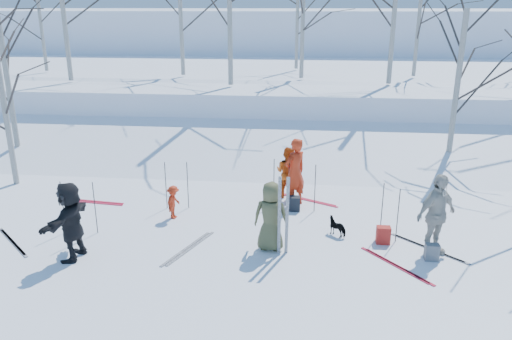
# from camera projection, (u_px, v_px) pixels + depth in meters

# --- Properties ---
(ground) EXTENTS (120.00, 120.00, 0.00)m
(ground) POSITION_uv_depth(u_px,v_px,m) (250.00, 241.00, 11.94)
(ground) COLOR white
(ground) RESTS_ON ground
(snow_ramp) EXTENTS (70.00, 9.49, 4.12)m
(snow_ramp) POSITION_uv_depth(u_px,v_px,m) (271.00, 153.00, 18.51)
(snow_ramp) COLOR white
(snow_ramp) RESTS_ON ground
(snow_plateau) EXTENTS (70.00, 18.00, 2.20)m
(snow_plateau) POSITION_uv_depth(u_px,v_px,m) (284.00, 88.00, 27.68)
(snow_plateau) COLOR white
(snow_plateau) RESTS_ON ground
(far_hill) EXTENTS (90.00, 30.00, 6.00)m
(far_hill) POSITION_uv_depth(u_px,v_px,m) (295.00, 43.00, 47.20)
(far_hill) COLOR white
(far_hill) RESTS_ON ground
(skier_olive_center) EXTENTS (0.84, 0.59, 1.63)m
(skier_olive_center) POSITION_uv_depth(u_px,v_px,m) (271.00, 216.00, 11.30)
(skier_olive_center) COLOR #4C4E2F
(skier_olive_center) RESTS_ON ground
(skier_red_north) EXTENTS (0.83, 0.81, 1.93)m
(skier_red_north) POSITION_uv_depth(u_px,v_px,m) (295.00, 172.00, 13.83)
(skier_red_north) COLOR red
(skier_red_north) RESTS_ON ground
(skier_redor_behind) EXTENTS (0.93, 0.86, 1.52)m
(skier_redor_behind) POSITION_uv_depth(u_px,v_px,m) (288.00, 172.00, 14.44)
(skier_redor_behind) COLOR #CF4E0F
(skier_redor_behind) RESTS_ON ground
(skier_red_seated) EXTENTS (0.43, 0.63, 0.90)m
(skier_red_seated) POSITION_uv_depth(u_px,v_px,m) (174.00, 202.00, 13.10)
(skier_red_seated) COLOR red
(skier_red_seated) RESTS_ON ground
(skier_cream_east) EXTENTS (1.18, 1.01, 1.89)m
(skier_cream_east) POSITION_uv_depth(u_px,v_px,m) (436.00, 215.00, 11.07)
(skier_cream_east) COLOR beige
(skier_cream_east) RESTS_ON ground
(skier_grey_west) EXTENTS (0.70, 1.70, 1.79)m
(skier_grey_west) POSITION_uv_depth(u_px,v_px,m) (71.00, 221.00, 10.88)
(skier_grey_west) COLOR black
(skier_grey_west) RESTS_ON ground
(dog) EXTENTS (0.57, 0.51, 0.45)m
(dog) POSITION_uv_depth(u_px,v_px,m) (338.00, 226.00, 12.19)
(dog) COLOR black
(dog) RESTS_ON ground
(upright_ski_left) EXTENTS (0.08, 0.16, 1.90)m
(upright_ski_left) POSITION_uv_depth(u_px,v_px,m) (279.00, 216.00, 10.99)
(upright_ski_left) COLOR silver
(upright_ski_left) RESTS_ON ground
(upright_ski_right) EXTENTS (0.10, 0.23, 1.89)m
(upright_ski_right) POSITION_uv_depth(u_px,v_px,m) (287.00, 216.00, 10.99)
(upright_ski_right) COLOR silver
(upright_ski_right) RESTS_ON ground
(ski_pair_a) EXTENTS (2.10, 2.10, 0.02)m
(ski_pair_a) POSITION_uv_depth(u_px,v_px,m) (429.00, 248.00, 11.56)
(ski_pair_a) COLOR silver
(ski_pair_a) RESTS_ON ground
(ski_pair_b) EXTENTS (2.06, 2.10, 0.02)m
(ski_pair_b) POSITION_uv_depth(u_px,v_px,m) (396.00, 266.00, 10.80)
(ski_pair_b) COLOR red
(ski_pair_b) RESTS_ON ground
(ski_pair_c) EXTENTS (1.49, 2.04, 0.02)m
(ski_pair_c) POSITION_uv_depth(u_px,v_px,m) (189.00, 248.00, 11.56)
(ski_pair_c) COLOR silver
(ski_pair_c) RESTS_ON ground
(ski_pair_d) EXTENTS (2.09, 2.10, 0.02)m
(ski_pair_d) POSITION_uv_depth(u_px,v_px,m) (13.00, 242.00, 11.87)
(ski_pair_d) COLOR silver
(ski_pair_d) RESTS_ON ground
(ski_pair_e) EXTENTS (1.77, 2.06, 0.02)m
(ski_pair_e) POSITION_uv_depth(u_px,v_px,m) (307.00, 200.00, 14.45)
(ski_pair_e) COLOR red
(ski_pair_e) RESTS_ON ground
(ski_pair_f) EXTENTS (0.63, 1.95, 0.02)m
(ski_pair_f) POSITION_uv_depth(u_px,v_px,m) (92.00, 202.00, 14.30)
(ski_pair_f) COLOR red
(ski_pair_f) RESTS_ON ground
(ski_pole_a) EXTENTS (0.02, 0.02, 1.34)m
(ski_pole_a) POSITION_uv_depth(u_px,v_px,m) (188.00, 185.00, 13.69)
(ski_pole_a) COLOR black
(ski_pole_a) RESTS_ON ground
(ski_pole_b) EXTENTS (0.02, 0.02, 1.34)m
(ski_pole_b) POSITION_uv_depth(u_px,v_px,m) (166.00, 186.00, 13.66)
(ski_pole_b) COLOR black
(ski_pole_b) RESTS_ON ground
(ski_pole_c) EXTENTS (0.02, 0.02, 1.34)m
(ski_pole_c) POSITION_uv_depth(u_px,v_px,m) (315.00, 188.00, 13.46)
(ski_pole_c) COLOR black
(ski_pole_c) RESTS_ON ground
(ski_pole_d) EXTENTS (0.02, 0.02, 1.34)m
(ski_pole_d) POSITION_uv_depth(u_px,v_px,m) (398.00, 216.00, 11.72)
(ski_pole_d) COLOR black
(ski_pole_d) RESTS_ON ground
(ski_pole_e) EXTENTS (0.02, 0.02, 1.34)m
(ski_pole_e) POSITION_uv_depth(u_px,v_px,m) (382.00, 209.00, 12.09)
(ski_pole_e) COLOR black
(ski_pole_e) RESTS_ON ground
(ski_pole_f) EXTENTS (0.02, 0.02, 1.34)m
(ski_pole_f) POSITION_uv_depth(u_px,v_px,m) (274.00, 182.00, 13.95)
(ski_pole_f) COLOR black
(ski_pole_f) RESTS_ON ground
(ski_pole_g) EXTENTS (0.02, 0.02, 1.34)m
(ski_pole_g) POSITION_uv_depth(u_px,v_px,m) (63.00, 207.00, 12.19)
(ski_pole_g) COLOR black
(ski_pole_g) RESTS_ON ground
(ski_pole_h) EXTENTS (0.02, 0.02, 1.34)m
(ski_pole_h) POSITION_uv_depth(u_px,v_px,m) (95.00, 208.00, 12.16)
(ski_pole_h) COLOR black
(ski_pole_h) RESTS_ON ground
(ski_pole_i) EXTENTS (0.02, 0.02, 1.34)m
(ski_pole_i) POSITION_uv_depth(u_px,v_px,m) (79.00, 215.00, 11.77)
(ski_pole_i) COLOR black
(ski_pole_i) RESTS_ON ground
(ski_pole_j) EXTENTS (0.02, 0.02, 1.34)m
(ski_pole_j) POSITION_uv_depth(u_px,v_px,m) (289.00, 181.00, 13.99)
(ski_pole_j) COLOR black
(ski_pole_j) RESTS_ON ground
(backpack_red) EXTENTS (0.32, 0.22, 0.42)m
(backpack_red) POSITION_uv_depth(u_px,v_px,m) (383.00, 235.00, 11.77)
(backpack_red) COLOR #B0221B
(backpack_red) RESTS_ON ground
(backpack_grey) EXTENTS (0.30, 0.20, 0.38)m
(backpack_grey) POSITION_uv_depth(u_px,v_px,m) (432.00, 252.00, 11.00)
(backpack_grey) COLOR slate
(backpack_grey) RESTS_ON ground
(backpack_dark) EXTENTS (0.34, 0.24, 0.40)m
(backpack_dark) POSITION_uv_depth(u_px,v_px,m) (294.00, 204.00, 13.66)
(backpack_dark) COLOR black
(backpack_dark) RESTS_ON ground
(birch_plateau_a) EXTENTS (4.73, 4.73, 5.91)m
(birch_plateau_a) POSITION_uv_depth(u_px,v_px,m) (303.00, 10.00, 21.96)
(birch_plateau_a) COLOR silver
(birch_plateau_a) RESTS_ON snow_plateau
(birch_plateau_b) EXTENTS (4.03, 4.03, 4.89)m
(birch_plateau_b) POSITION_uv_depth(u_px,v_px,m) (297.00, 20.00, 25.50)
(birch_plateau_b) COLOR silver
(birch_plateau_b) RESTS_ON snow_plateau
(birch_plateau_c) EXTENTS (3.59, 3.59, 4.27)m
(birch_plateau_c) POSITION_uv_depth(u_px,v_px,m) (41.00, 27.00, 24.72)
(birch_plateau_c) COLOR silver
(birch_plateau_c) RESTS_ON snow_plateau
(birch_plateau_d) EXTENTS (4.57, 4.57, 5.67)m
(birch_plateau_d) POSITION_uv_depth(u_px,v_px,m) (181.00, 13.00, 23.00)
(birch_plateau_d) COLOR silver
(birch_plateau_d) RESTS_ON snow_plateau
(birch_plateau_e) EXTENTS (5.08, 5.08, 6.40)m
(birch_plateau_e) POSITION_uv_depth(u_px,v_px,m) (395.00, 4.00, 20.23)
(birch_plateau_e) COLOR silver
(birch_plateau_e) RESTS_ON snow_plateau
(birch_plateau_f) EXTENTS (5.27, 5.27, 6.68)m
(birch_plateau_f) POSITION_uv_depth(u_px,v_px,m) (62.00, 1.00, 21.11)
(birch_plateau_f) COLOR silver
(birch_plateau_f) RESTS_ON snow_plateau
(birch_plateau_h) EXTENTS (5.17, 5.17, 6.52)m
(birch_plateau_h) POSITION_uv_depth(u_px,v_px,m) (230.00, 3.00, 19.93)
(birch_plateau_h) COLOR silver
(birch_plateau_h) RESTS_ON snow_plateau
(birch_plateau_j) EXTENTS (3.84, 3.84, 4.63)m
(birch_plateau_j) POSITION_uv_depth(u_px,v_px,m) (418.00, 25.00, 22.78)
(birch_plateau_j) COLOR silver
(birch_plateau_j) RESTS_ON snow_plateau
(birch_edge_a) EXTENTS (4.03, 4.03, 4.90)m
(birch_edge_a) POSITION_uv_depth(u_px,v_px,m) (5.00, 107.00, 15.03)
(birch_edge_a) COLOR silver
(birch_edge_a) RESTS_ON ground
(birch_edge_d) EXTENTS (4.79, 4.79, 5.98)m
(birch_edge_d) POSITION_uv_depth(u_px,v_px,m) (7.00, 77.00, 17.34)
(birch_edge_d) COLOR silver
(birch_edge_d) RESTS_ON ground
(birch_edge_e) EXTENTS (4.30, 4.30, 5.29)m
(birch_edge_e) POSITION_uv_depth(u_px,v_px,m) (456.00, 93.00, 16.38)
(birch_edge_e) COLOR silver
(birch_edge_e) RESTS_ON ground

